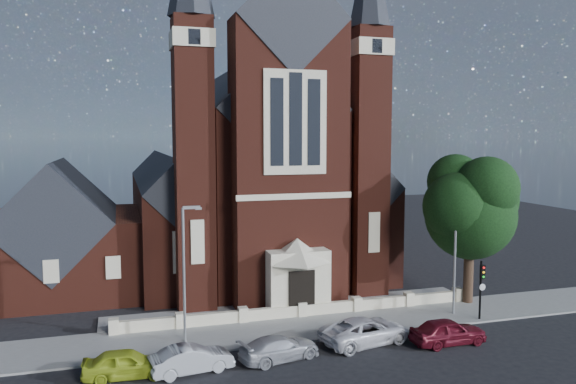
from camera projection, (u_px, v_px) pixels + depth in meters
name	position (u px, v px, depth m)	size (l,w,h in m)	color
ground	(269.00, 285.00, 45.61)	(120.00, 120.00, 0.00)	black
pavement_strip	(311.00, 327.00, 35.60)	(60.00, 5.00, 0.12)	slate
forecourt_paving	(293.00, 309.00, 39.41)	(26.00, 3.00, 0.14)	slate
forecourt_wall	(302.00, 317.00, 37.51)	(24.00, 0.40, 0.90)	beige
church	(247.00, 178.00, 52.36)	(20.01, 34.90, 29.20)	#501F15
parish_hall	(60.00, 241.00, 43.46)	(12.00, 12.20, 10.24)	#501F15
street_tree	(474.00, 209.00, 39.69)	(6.40, 6.60, 10.70)	black
street_lamp_left	(185.00, 266.00, 32.40)	(1.16, 0.22, 8.09)	gray
street_lamp_right	(456.00, 248.00, 37.58)	(1.16, 0.22, 8.09)	gray
traffic_signal	(481.00, 282.00, 36.54)	(0.28, 0.42, 4.00)	black
car_lime_van	(126.00, 364.00, 28.08)	(1.71, 4.26, 1.45)	#ACC126
car_silver_a	(191.00, 359.00, 28.69)	(1.49, 4.27, 1.41)	#A7AAAF
car_silver_b	(280.00, 348.00, 30.34)	(1.85, 4.54, 1.32)	#9FA0A6
car_white_suv	(366.00, 331.00, 32.71)	(2.54, 5.51, 1.53)	white
car_dark_red	(448.00, 331.00, 32.61)	(1.81, 4.50, 1.53)	maroon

